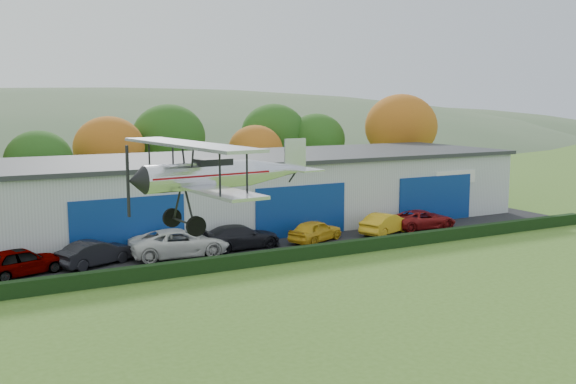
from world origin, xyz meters
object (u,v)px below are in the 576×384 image
car_2 (180,243)px  car_4 (315,231)px  car_1 (96,253)px  biplane (215,172)px  car_3 (240,237)px  car_5 (386,223)px  car_0 (21,261)px  hangar (263,189)px  car_6 (423,219)px

car_2 → car_4: (9.32, -0.30, -0.10)m
car_2 → car_4: size_ratio=1.39×
car_1 → car_4: car_4 is taller
car_2 → biplane: bearing=171.0°
car_2 → biplane: size_ratio=0.71×
car_3 → car_5: car_3 is taller
car_0 → car_5: car_0 is taller
car_0 → car_4: size_ratio=1.05×
hangar → car_1: (-14.29, -7.54, -1.88)m
car_0 → car_3: car_0 is taller
car_3 → car_5: 10.96m
car_3 → car_6: car_3 is taller
car_3 → car_1: bearing=87.4°
car_1 → biplane: 16.49m
car_4 → biplane: bearing=115.8°
car_2 → car_3: size_ratio=1.13×
car_1 → biplane: (1.31, -15.29, 6.05)m
hangar → car_6: (9.19, -7.97, -1.92)m
car_1 → car_6: (23.48, -0.43, -0.04)m
hangar → car_0: hangar is taller
hangar → car_0: (-18.33, -7.87, -1.83)m
car_5 → car_1: bearing=66.0°
car_2 → car_3: bearing=-83.3°
car_6 → car_1: bearing=94.6°
car_1 → car_3: (8.96, -0.02, 0.04)m
car_3 → biplane: bearing=150.9°
car_3 → biplane: (-7.65, -15.27, 6.02)m
car_1 → biplane: size_ratio=0.53×
biplane → car_5: bearing=31.9°
car_0 → car_5: 23.94m
car_3 → car_4: size_ratio=1.23×
car_4 → car_5: size_ratio=0.95×
car_0 → car_4: 18.28m
car_1 → car_4: (14.24, -0.49, 0.01)m
biplane → hangar: bearing=54.1°
car_5 → car_6: bearing=-108.6°
car_1 → car_4: 14.24m
car_0 → car_5: (23.94, -0.33, -0.03)m
car_2 → car_0: bearing=95.3°
car_2 → car_4: 9.33m
hangar → car_3: hangar is taller
hangar → car_3: size_ratio=7.68×
car_0 → car_2: (8.95, 0.14, 0.06)m
car_6 → car_4: bearing=96.0°
hangar → car_1: 16.26m
car_0 → car_2: car_2 is taller
car_1 → car_2: 4.92m
hangar → car_2: (-9.38, -7.72, -1.77)m
hangar → car_6: bearing=-40.9°
hangar → car_2: bearing=-140.5°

